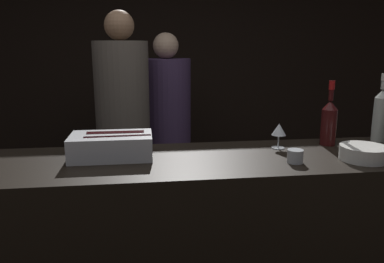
{
  "coord_description": "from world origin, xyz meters",
  "views": [
    {
      "loc": [
        -0.22,
        -1.34,
        1.56
      ],
      "look_at": [
        0.0,
        0.31,
        1.18
      ],
      "focal_mm": 35.0,
      "sensor_mm": 36.0,
      "label": 1
    }
  ],
  "objects_px": {
    "bowl_white": "(364,153)",
    "red_wine_bottle_tall": "(329,121)",
    "person_blond_tee": "(123,123)",
    "white_wine_bottle": "(381,113)",
    "ice_bin_with_bottles": "(113,145)",
    "person_in_hoodie": "(167,123)",
    "candle_votive": "(295,156)",
    "wine_glass": "(279,130)"
  },
  "relations": [
    {
      "from": "red_wine_bottle_tall",
      "to": "person_blond_tee",
      "type": "distance_m",
      "value": 1.48
    },
    {
      "from": "wine_glass",
      "to": "candle_votive",
      "type": "relative_size",
      "value": 1.8
    },
    {
      "from": "candle_votive",
      "to": "person_blond_tee",
      "type": "xyz_separation_m",
      "value": [
        -0.81,
        1.25,
        -0.08
      ]
    },
    {
      "from": "white_wine_bottle",
      "to": "candle_votive",
      "type": "bearing_deg",
      "value": -152.47
    },
    {
      "from": "candle_votive",
      "to": "person_blond_tee",
      "type": "relative_size",
      "value": 0.04
    },
    {
      "from": "person_in_hoodie",
      "to": "person_blond_tee",
      "type": "distance_m",
      "value": 0.52
    },
    {
      "from": "bowl_white",
      "to": "person_in_hoodie",
      "type": "distance_m",
      "value": 1.81
    },
    {
      "from": "ice_bin_with_bottles",
      "to": "wine_glass",
      "type": "xyz_separation_m",
      "value": [
        0.81,
        0.05,
        0.03
      ]
    },
    {
      "from": "white_wine_bottle",
      "to": "wine_glass",
      "type": "bearing_deg",
      "value": -172.83
    },
    {
      "from": "bowl_white",
      "to": "wine_glass",
      "type": "height_order",
      "value": "wine_glass"
    },
    {
      "from": "bowl_white",
      "to": "person_in_hoodie",
      "type": "xyz_separation_m",
      "value": [
        -0.78,
        1.62,
        -0.17
      ]
    },
    {
      "from": "wine_glass",
      "to": "red_wine_bottle_tall",
      "type": "relative_size",
      "value": 0.38
    },
    {
      "from": "bowl_white",
      "to": "white_wine_bottle",
      "type": "distance_m",
      "value": 0.43
    },
    {
      "from": "candle_votive",
      "to": "person_in_hoodie",
      "type": "height_order",
      "value": "person_in_hoodie"
    },
    {
      "from": "bowl_white",
      "to": "candle_votive",
      "type": "relative_size",
      "value": 2.99
    },
    {
      "from": "wine_glass",
      "to": "red_wine_bottle_tall",
      "type": "distance_m",
      "value": 0.28
    },
    {
      "from": "white_wine_bottle",
      "to": "red_wine_bottle_tall",
      "type": "bearing_deg",
      "value": -172.72
    },
    {
      "from": "bowl_white",
      "to": "person_blond_tee",
      "type": "relative_size",
      "value": 0.12
    },
    {
      "from": "candle_votive",
      "to": "person_in_hoodie",
      "type": "xyz_separation_m",
      "value": [
        -0.46,
        1.62,
        -0.17
      ]
    },
    {
      "from": "wine_glass",
      "to": "candle_votive",
      "type": "height_order",
      "value": "wine_glass"
    },
    {
      "from": "person_in_hoodie",
      "to": "candle_votive",
      "type": "bearing_deg",
      "value": 110.28
    },
    {
      "from": "candle_votive",
      "to": "person_blond_tee",
      "type": "bearing_deg",
      "value": 122.89
    },
    {
      "from": "bowl_white",
      "to": "person_blond_tee",
      "type": "xyz_separation_m",
      "value": [
        -1.13,
        1.25,
        -0.09
      ]
    },
    {
      "from": "ice_bin_with_bottles",
      "to": "red_wine_bottle_tall",
      "type": "bearing_deg",
      "value": 4.57
    },
    {
      "from": "white_wine_bottle",
      "to": "person_blond_tee",
      "type": "relative_size",
      "value": 0.2
    },
    {
      "from": "red_wine_bottle_tall",
      "to": "person_blond_tee",
      "type": "height_order",
      "value": "person_blond_tee"
    },
    {
      "from": "ice_bin_with_bottles",
      "to": "bowl_white",
      "type": "xyz_separation_m",
      "value": [
        1.12,
        -0.19,
        -0.03
      ]
    },
    {
      "from": "candle_votive",
      "to": "wine_glass",
      "type": "bearing_deg",
      "value": 87.55
    },
    {
      "from": "person_in_hoodie",
      "to": "bowl_white",
      "type": "bearing_deg",
      "value": 120.18
    },
    {
      "from": "ice_bin_with_bottles",
      "to": "white_wine_bottle",
      "type": "height_order",
      "value": "white_wine_bottle"
    },
    {
      "from": "ice_bin_with_bottles",
      "to": "person_blond_tee",
      "type": "height_order",
      "value": "person_blond_tee"
    },
    {
      "from": "ice_bin_with_bottles",
      "to": "candle_votive",
      "type": "xyz_separation_m",
      "value": [
        0.8,
        -0.19,
        -0.03
      ]
    },
    {
      "from": "white_wine_bottle",
      "to": "person_in_hoodie",
      "type": "distance_m",
      "value": 1.71
    },
    {
      "from": "candle_votive",
      "to": "red_wine_bottle_tall",
      "type": "xyz_separation_m",
      "value": [
        0.29,
        0.27,
        0.1
      ]
    },
    {
      "from": "bowl_white",
      "to": "red_wine_bottle_tall",
      "type": "distance_m",
      "value": 0.29
    },
    {
      "from": "ice_bin_with_bottles",
      "to": "wine_glass",
      "type": "bearing_deg",
      "value": 3.71
    },
    {
      "from": "red_wine_bottle_tall",
      "to": "person_in_hoodie",
      "type": "height_order",
      "value": "person_in_hoodie"
    },
    {
      "from": "wine_glass",
      "to": "bowl_white",
      "type": "bearing_deg",
      "value": -37.32
    },
    {
      "from": "wine_glass",
      "to": "person_blond_tee",
      "type": "height_order",
      "value": "person_blond_tee"
    },
    {
      "from": "person_in_hoodie",
      "to": "ice_bin_with_bottles",
      "type": "bearing_deg",
      "value": 81.2
    },
    {
      "from": "white_wine_bottle",
      "to": "red_wine_bottle_tall",
      "type": "height_order",
      "value": "white_wine_bottle"
    },
    {
      "from": "bowl_white",
      "to": "person_blond_tee",
      "type": "distance_m",
      "value": 1.68
    }
  ]
}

